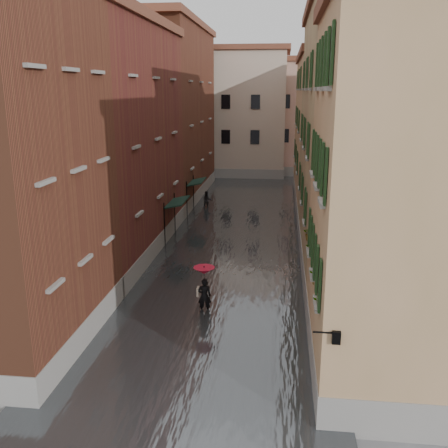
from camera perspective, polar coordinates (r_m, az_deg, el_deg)
The scene contains 15 objects.
ground at distance 20.30m, azimuth -2.10°, elevation -11.72°, with size 120.00×120.00×0.00m, color #5C5C5F.
floodwater at distance 32.33m, azimuth 1.38°, elevation -1.19°, with size 10.00×60.00×0.20m, color #494D50.
building_left_mid at distance 28.79m, azimuth -13.49°, elevation 8.89°, with size 6.00×14.00×12.50m, color #5F2D1E.
building_left_far at distance 43.10m, azimuth -6.67°, elevation 12.11°, with size 6.00×16.00×14.00m, color brown.
building_right_near at distance 16.79m, azimuth 20.92°, elevation 2.39°, with size 6.00×8.00×11.50m, color #A58355.
building_right_mid at distance 27.36m, azimuth 15.60°, elevation 8.97°, with size 6.00×14.00×13.00m, color tan.
building_right_far at distance 42.25m, azimuth 12.51°, elevation 10.11°, with size 6.00×16.00×11.50m, color #A58355.
building_end_cream at distance 56.27m, azimuth 0.74°, elevation 12.37°, with size 12.00×9.00×13.00m, color #BAA893.
building_end_pink at distance 58.08m, azimuth 10.00°, elevation 11.74°, with size 10.00×9.00×12.00m, color tan.
awning_near at distance 30.60m, azimuth -5.41°, elevation 2.38°, with size 1.09×2.90×2.80m.
awning_far at distance 37.29m, azimuth -3.20°, elevation 4.72°, with size 1.09×2.81×2.80m.
wall_lantern at distance 13.48m, azimuth 12.61°, elevation -12.43°, with size 0.71×0.22×0.35m.
window_planters at distance 18.08m, azimuth 10.44°, elevation -3.36°, with size 0.59×8.04×0.84m.
pedestrian_main at distance 20.99m, azimuth -2.28°, elevation -7.04°, with size 0.92×0.92×2.06m.
pedestrian_far at distance 39.35m, azimuth -1.96°, elevation 2.71°, with size 0.71×0.55×1.46m, color black.
Camera 1 is at (2.83, -17.91, 9.15)m, focal length 40.00 mm.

